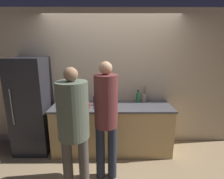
{
  "coord_description": "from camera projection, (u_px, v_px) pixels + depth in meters",
  "views": [
    {
      "loc": [
        -0.02,
        -2.63,
        1.92
      ],
      "look_at": [
        0.0,
        0.15,
        1.24
      ],
      "focal_mm": 28.0,
      "sensor_mm": 36.0,
      "label": 1
    }
  ],
  "objects": [
    {
      "name": "ground_plane",
      "position": [
        112.0,
        161.0,
        3.01
      ],
      "size": [
        14.0,
        14.0,
        0.0
      ],
      "primitive_type": "plane",
      "color": "#9E8460"
    },
    {
      "name": "person_left",
      "position": [
        73.0,
        121.0,
        2.15
      ],
      "size": [
        0.39,
        0.39,
        1.7
      ],
      "color": "#4C4742",
      "rests_on": "ground_plane"
    },
    {
      "name": "fruit_bowl",
      "position": [
        106.0,
        105.0,
        3.05
      ],
      "size": [
        0.32,
        0.32,
        0.11
      ],
      "color": "#4C3323",
      "rests_on": "counter"
    },
    {
      "name": "bottle_amber",
      "position": [
        75.0,
        103.0,
        3.11
      ],
      "size": [
        0.05,
        0.05,
        0.15
      ],
      "color": "brown",
      "rests_on": "counter"
    },
    {
      "name": "refrigerator",
      "position": [
        32.0,
        106.0,
        3.18
      ],
      "size": [
        0.61,
        0.63,
        1.75
      ],
      "color": "#232328",
      "rests_on": "ground_plane"
    },
    {
      "name": "utensil_crock",
      "position": [
        144.0,
        97.0,
        3.4
      ],
      "size": [
        0.1,
        0.1,
        0.3
      ],
      "color": "#ADA393",
      "rests_on": "counter"
    },
    {
      "name": "counter",
      "position": [
        112.0,
        128.0,
        3.28
      ],
      "size": [
        2.16,
        0.7,
        0.89
      ],
      "color": "tan",
      "rests_on": "ground_plane"
    },
    {
      "name": "cup_red",
      "position": [
        88.0,
        105.0,
        3.01
      ],
      "size": [
        0.08,
        0.08,
        0.1
      ],
      "color": "#A33D33",
      "rests_on": "counter"
    },
    {
      "name": "bottle_dark",
      "position": [
        95.0,
        100.0,
        3.15
      ],
      "size": [
        0.06,
        0.06,
        0.24
      ],
      "color": "#333338",
      "rests_on": "counter"
    },
    {
      "name": "wall_back",
      "position": [
        112.0,
        80.0,
        3.4
      ],
      "size": [
        5.2,
        0.06,
        2.6
      ],
      "color": "#C6B293",
      "rests_on": "ground_plane"
    },
    {
      "name": "person_center",
      "position": [
        106.0,
        114.0,
        2.42
      ],
      "size": [
        0.32,
        0.32,
        1.74
      ],
      "color": "#232838",
      "rests_on": "ground_plane"
    },
    {
      "name": "bottle_green",
      "position": [
        138.0,
        97.0,
        3.32
      ],
      "size": [
        0.08,
        0.08,
        0.24
      ],
      "color": "#236033",
      "rests_on": "counter"
    }
  ]
}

